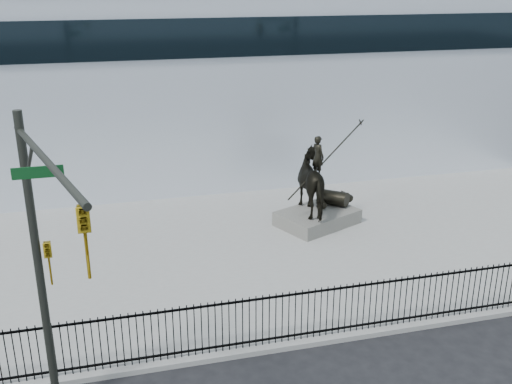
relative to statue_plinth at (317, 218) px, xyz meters
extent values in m
plane|color=black|center=(-2.44, -8.63, -0.43)|extent=(120.00, 120.00, 0.00)
cube|color=gray|center=(-2.44, -1.63, -0.35)|extent=(30.00, 12.00, 0.15)
cube|color=white|center=(-2.44, 11.37, 4.07)|extent=(44.00, 14.00, 9.00)
cube|color=black|center=(-2.44, -7.38, -0.13)|extent=(22.00, 0.05, 0.05)
cube|color=black|center=(-2.44, -7.38, 1.12)|extent=(22.00, 0.05, 0.05)
cube|color=black|center=(-2.44, -7.38, 0.47)|extent=(22.00, 0.03, 1.50)
cube|color=#605D58|center=(0.00, 0.00, 0.00)|extent=(3.53, 3.06, 0.55)
imported|color=black|center=(0.00, 0.00, 1.46)|extent=(2.78, 2.95, 2.36)
imported|color=black|center=(-0.08, -0.04, 2.53)|extent=(0.58, 0.69, 1.59)
cylinder|color=black|center=(0.30, 0.13, 2.29)|extent=(3.49, 1.59, 2.40)
cylinder|color=#272924|center=(-9.44, -8.43, 3.07)|extent=(0.18, 0.18, 7.00)
cylinder|color=#272924|center=(-8.84, -10.55, 6.17)|extent=(1.47, 4.84, 0.12)
imported|color=#BB9414|center=(-8.24, -12.68, 5.54)|extent=(0.18, 0.22, 1.10)
imported|color=#BB9414|center=(-9.22, -8.43, 3.27)|extent=(0.16, 0.20, 1.00)
cube|color=#0C3F19|center=(-9.08, -9.63, 5.67)|extent=(0.90, 0.03, 0.22)
camera|label=1|loc=(-7.88, -20.48, 9.00)|focal=42.00mm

